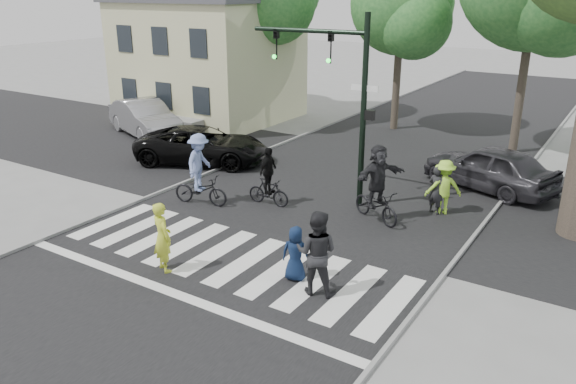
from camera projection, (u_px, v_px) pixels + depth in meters
name	position (u px, v px, depth m)	size (l,w,h in m)	color
ground	(206.00, 272.00, 13.92)	(120.00, 120.00, 0.00)	gray
road_stem	(309.00, 209.00, 17.88)	(10.00, 70.00, 0.01)	black
road_cross	(351.00, 183.00, 20.26)	(70.00, 10.00, 0.01)	black
curb_left	(189.00, 181.00, 20.42)	(0.10, 70.00, 0.10)	gray
curb_right	(468.00, 245.00, 15.31)	(0.10, 70.00, 0.10)	gray
crosswalk	(223.00, 262.00, 14.44)	(10.00, 3.85, 0.01)	silver
traffic_signal	(340.00, 82.00, 17.32)	(4.45, 0.29, 6.00)	black
bg_tree_2	(405.00, 8.00, 26.01)	(5.04, 4.80, 8.40)	brown
house	(208.00, 46.00, 29.52)	(8.40, 8.10, 8.82)	beige
pedestrian_woman	(162.00, 237.00, 13.72)	(0.66, 0.43, 1.80)	#C5D431
pedestrian_child	(296.00, 254.00, 13.36)	(0.67, 0.44, 1.37)	#0E1D3B
pedestrian_adult	(317.00, 253.00, 12.67)	(0.98, 0.76, 2.01)	black
cyclist_left	(200.00, 174.00, 17.99)	(1.95, 1.33, 2.35)	black
cyclist_mid	(268.00, 182.00, 18.01)	(1.49, 0.91, 1.93)	black
cyclist_right	(377.00, 188.00, 16.69)	(1.97, 1.81, 2.37)	black
car_suv	(202.00, 145.00, 22.47)	(2.41, 5.23, 1.45)	black
car_silver	(145.00, 118.00, 26.70)	(1.78, 5.09, 1.68)	#949498
car_grey	(490.00, 167.00, 19.45)	(1.87, 4.66, 1.59)	#2E2C31
bystander_hivis	(444.00, 187.00, 17.29)	(1.12, 0.64, 1.73)	#ACF13A
bystander_dark	(436.00, 190.00, 17.32)	(0.56, 0.37, 1.54)	black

